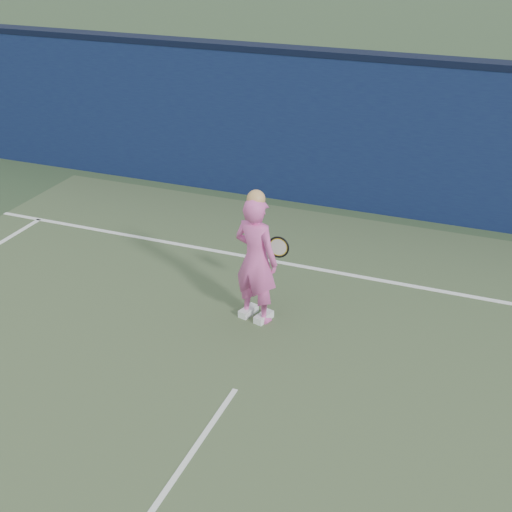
% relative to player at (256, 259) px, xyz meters
% --- Properties ---
extents(ground, '(80.00, 80.00, 0.00)m').
position_rel_player_xyz_m(ground, '(0.34, -2.46, -0.83)').
color(ground, '#304128').
rests_on(ground, ground).
extents(backstop_wall, '(24.00, 0.40, 2.50)m').
position_rel_player_xyz_m(backstop_wall, '(0.34, 4.04, 0.42)').
color(backstop_wall, '#0E153E').
rests_on(backstop_wall, ground).
extents(wall_cap, '(24.00, 0.42, 0.10)m').
position_rel_player_xyz_m(wall_cap, '(0.34, 4.04, 1.72)').
color(wall_cap, black).
rests_on(wall_cap, backstop_wall).
extents(player, '(0.68, 0.54, 1.73)m').
position_rel_player_xyz_m(player, '(0.00, 0.00, 0.00)').
color(player, '#E559AD').
rests_on(player, ground).
extents(racket, '(0.53, 0.15, 0.29)m').
position_rel_player_xyz_m(racket, '(0.11, 0.43, -0.01)').
color(racket, black).
rests_on(racket, ground).
extents(court_lines, '(11.00, 12.04, 0.01)m').
position_rel_player_xyz_m(court_lines, '(0.34, -2.79, -0.82)').
color(court_lines, white).
rests_on(court_lines, court_surface).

